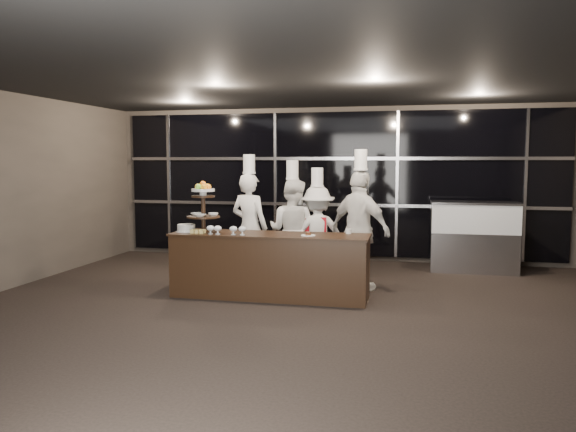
% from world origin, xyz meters
% --- Properties ---
extents(room, '(10.00, 10.00, 10.00)m').
position_xyz_m(room, '(0.00, 0.00, 1.50)').
color(room, black).
rests_on(room, ground).
extents(window_wall, '(8.60, 0.10, 2.80)m').
position_xyz_m(window_wall, '(0.00, 4.94, 1.50)').
color(window_wall, black).
rests_on(window_wall, ground).
extents(buffet_counter, '(2.84, 0.74, 0.92)m').
position_xyz_m(buffet_counter, '(-0.47, 1.67, 0.47)').
color(buffet_counter, black).
rests_on(buffet_counter, ground).
extents(display_stand, '(0.48, 0.48, 0.74)m').
position_xyz_m(display_stand, '(-1.48, 1.67, 1.34)').
color(display_stand, black).
rests_on(display_stand, buffet_counter).
extents(compotes, '(0.58, 0.11, 0.12)m').
position_xyz_m(compotes, '(-1.06, 1.45, 1.00)').
color(compotes, silver).
rests_on(compotes, buffet_counter).
extents(layer_cake, '(0.30, 0.30, 0.11)m').
position_xyz_m(layer_cake, '(-1.73, 1.62, 0.97)').
color(layer_cake, white).
rests_on(layer_cake, buffet_counter).
extents(pastry_squares, '(0.20, 0.13, 0.05)m').
position_xyz_m(pastry_squares, '(-1.50, 1.51, 0.95)').
color(pastry_squares, '#DFC76D').
rests_on(pastry_squares, buffet_counter).
extents(small_plate, '(0.20, 0.20, 0.05)m').
position_xyz_m(small_plate, '(0.10, 1.57, 0.94)').
color(small_plate, white).
rests_on(small_plate, buffet_counter).
extents(chef_cup, '(0.08, 0.08, 0.07)m').
position_xyz_m(chef_cup, '(0.62, 1.92, 0.96)').
color(chef_cup, white).
rests_on(chef_cup, buffet_counter).
extents(display_case, '(1.49, 0.65, 1.24)m').
position_xyz_m(display_case, '(2.57, 4.30, 0.69)').
color(display_case, '#A5A5AA').
rests_on(display_case, ground).
extents(chef_a, '(0.73, 0.58, 2.06)m').
position_xyz_m(chef_a, '(-1.07, 2.67, 0.90)').
color(chef_a, white).
rests_on(chef_a, ground).
extents(chef_b, '(0.91, 0.77, 1.97)m').
position_xyz_m(chef_b, '(-0.38, 2.76, 0.85)').
color(chef_b, white).
rests_on(chef_b, ground).
extents(chef_c, '(1.14, 0.91, 1.85)m').
position_xyz_m(chef_c, '(0.01, 2.86, 0.79)').
color(chef_c, silver).
rests_on(chef_c, ground).
extents(chef_d, '(1.14, 0.96, 2.13)m').
position_xyz_m(chef_d, '(0.74, 2.37, 0.93)').
color(chef_d, silver).
rests_on(chef_d, ground).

